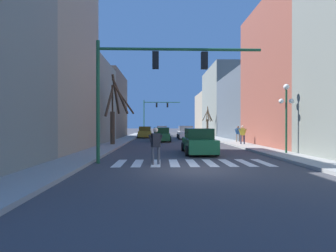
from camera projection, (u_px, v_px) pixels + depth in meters
ground_plane at (197, 169)px, 11.24m from camera, size 240.00×240.00×0.00m
sidewalk_left at (57, 168)px, 11.06m from camera, size 2.03×90.00×0.15m
sidewalk_right at (332, 167)px, 11.42m from camera, size 2.03×90.00×0.15m
building_row_left at (62, 82)px, 22.26m from camera, size 6.00×37.70×13.86m
building_row_right at (248, 99)px, 34.44m from camera, size 6.00×59.09×12.40m
crosswalk_stripes at (192, 163)px, 13.07m from camera, size 7.65×2.60×0.01m
traffic_signal_near at (148, 73)px, 13.01m from camera, size 8.23×0.28×6.07m
traffic_signal_far at (154, 110)px, 49.88m from camera, size 6.98×0.28×6.59m
street_lamp_right_corner at (286, 104)px, 16.30m from camera, size 0.95×0.36×4.30m
car_parked_right_mid at (162, 131)px, 44.75m from camera, size 2.03×4.11×1.69m
car_driving_away_lane at (145, 132)px, 38.10m from camera, size 2.05×4.35×1.65m
car_parked_right_near at (199, 142)px, 17.34m from camera, size 2.03×4.77×1.67m
car_at_intersection at (161, 135)px, 29.87m from camera, size 2.09×4.72×1.59m
car_parked_left_near at (185, 133)px, 35.29m from camera, size 2.15×4.56×1.75m
pedestrian_waiting_at_curb at (243, 133)px, 23.82m from camera, size 0.70×0.37×1.70m
pedestrian_on_left_sidewalk at (156, 143)px, 12.58m from camera, size 0.72×0.43×1.77m
pedestrian_crossing_street at (238, 132)px, 27.05m from camera, size 0.71×0.25×1.64m
street_tree_left_far at (208, 122)px, 40.07m from camera, size 1.71×2.26×4.57m
street_tree_right_near at (115, 110)px, 23.94m from camera, size 2.37×3.12×6.35m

